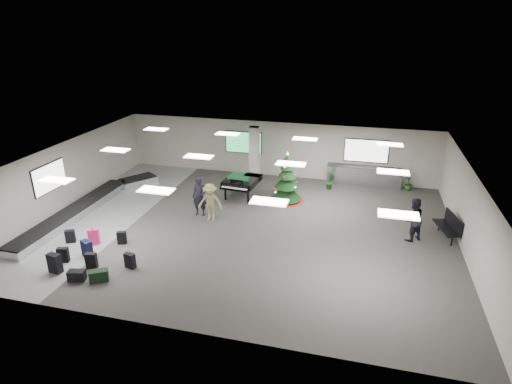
% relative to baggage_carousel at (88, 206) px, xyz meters
% --- Properties ---
extents(ground, '(18.00, 18.00, 0.00)m').
position_rel_baggage_carousel_xyz_m(ground, '(7.84, 0.08, -0.21)').
color(ground, '#383633').
rests_on(ground, ground).
extents(room_envelope, '(18.02, 14.02, 3.21)m').
position_rel_baggage_carousel_xyz_m(room_envelope, '(7.46, 0.75, 2.12)').
color(room_envelope, '#ADA89E').
rests_on(room_envelope, ground).
extents(baggage_carousel, '(2.28, 9.71, 0.43)m').
position_rel_baggage_carousel_xyz_m(baggage_carousel, '(0.00, 0.00, 0.00)').
color(baggage_carousel, silver).
rests_on(baggage_carousel, ground).
extents(service_counter, '(4.05, 0.65, 1.08)m').
position_rel_baggage_carousel_xyz_m(service_counter, '(12.84, 6.73, 0.33)').
color(service_counter, silver).
rests_on(service_counter, ground).
extents(suitcase_0, '(0.52, 0.34, 0.77)m').
position_rel_baggage_carousel_xyz_m(suitcase_0, '(2.15, -5.13, 0.16)').
color(suitcase_0, black).
rests_on(suitcase_0, ground).
extents(suitcase_1, '(0.44, 0.29, 0.64)m').
position_rel_baggage_carousel_xyz_m(suitcase_1, '(3.27, -4.55, 0.10)').
color(suitcase_1, black).
rests_on(suitcase_1, ground).
extents(pink_suitcase, '(0.49, 0.39, 0.69)m').
position_rel_baggage_carousel_xyz_m(pink_suitcase, '(2.27, -2.90, 0.12)').
color(pink_suitcase, '#DF1D63').
rests_on(pink_suitcase, ground).
extents(suitcase_3, '(0.40, 0.30, 0.56)m').
position_rel_baggage_carousel_xyz_m(suitcase_3, '(3.36, -2.59, 0.06)').
color(suitcase_3, black).
rests_on(suitcase_3, ground).
extents(navy_suitcase, '(0.52, 0.43, 0.71)m').
position_rel_baggage_carousel_xyz_m(navy_suitcase, '(2.62, -3.87, 0.13)').
color(navy_suitcase, black).
rests_on(navy_suitcase, ground).
extents(suitcase_5, '(0.44, 0.32, 0.61)m').
position_rel_baggage_carousel_xyz_m(suitcase_5, '(1.96, -4.42, 0.08)').
color(suitcase_5, black).
rests_on(suitcase_5, ground).
extents(green_duffel, '(0.71, 0.60, 0.45)m').
position_rel_baggage_carousel_xyz_m(green_duffel, '(4.01, -5.23, 0.00)').
color(green_duffel, black).
rests_on(green_duffel, ground).
extents(suitcase_7, '(0.45, 0.31, 0.61)m').
position_rel_baggage_carousel_xyz_m(suitcase_7, '(4.62, -4.16, 0.08)').
color(suitcase_7, black).
rests_on(suitcase_7, ground).
extents(suitcase_8, '(0.43, 0.36, 0.57)m').
position_rel_baggage_carousel_xyz_m(suitcase_8, '(1.24, -3.03, 0.07)').
color(suitcase_8, black).
rests_on(suitcase_8, ground).
extents(black_duffel, '(0.64, 0.45, 0.40)m').
position_rel_baggage_carousel_xyz_m(black_duffel, '(3.22, -5.38, -0.02)').
color(black_duffel, black).
rests_on(black_duffel, ground).
extents(christmas_tree, '(1.82, 1.82, 2.60)m').
position_rel_baggage_carousel_xyz_m(christmas_tree, '(9.08, 3.57, 0.68)').
color(christmas_tree, maroon).
rests_on(christmas_tree, ground).
extents(grand_piano, '(1.75, 2.17, 1.16)m').
position_rel_baggage_carousel_xyz_m(grand_piano, '(6.73, 3.45, 0.62)').
color(grand_piano, black).
rests_on(grand_piano, ground).
extents(bench, '(0.95, 1.76, 1.06)m').
position_rel_baggage_carousel_xyz_m(bench, '(16.45, 1.24, 0.38)').
color(bench, black).
rests_on(bench, ground).
extents(traveler_a, '(0.71, 0.48, 1.88)m').
position_rel_baggage_carousel_xyz_m(traveler_a, '(5.48, 0.82, 0.73)').
color(traveler_a, black).
rests_on(traveler_a, ground).
extents(traveler_b, '(1.19, 0.74, 1.78)m').
position_rel_baggage_carousel_xyz_m(traveler_b, '(6.14, 0.43, 0.68)').
color(traveler_b, '#877D53').
rests_on(traveler_b, ground).
extents(traveler_bench, '(1.16, 1.13, 1.89)m').
position_rel_baggage_carousel_xyz_m(traveler_bench, '(14.90, 0.69, 0.73)').
color(traveler_bench, black).
rests_on(traveler_bench, ground).
extents(potted_plant_left, '(0.56, 0.51, 0.81)m').
position_rel_baggage_carousel_xyz_m(potted_plant_left, '(11.08, 5.66, 0.19)').
color(potted_plant_left, '#123917').
rests_on(potted_plant_left, ground).
extents(potted_plant_right, '(0.57, 0.57, 0.74)m').
position_rel_baggage_carousel_xyz_m(potted_plant_right, '(15.22, 6.58, 0.16)').
color(potted_plant_right, '#123917').
rests_on(potted_plant_right, ground).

